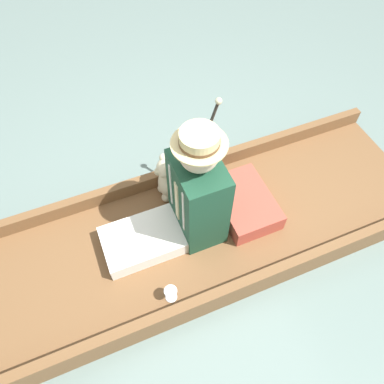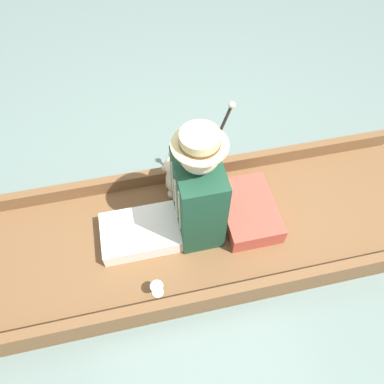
{
  "view_description": "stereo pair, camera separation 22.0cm",
  "coord_description": "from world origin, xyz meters",
  "px_view_note": "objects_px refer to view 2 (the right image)",
  "views": [
    {
      "loc": [
        -1.13,
        0.54,
        2.32
      ],
      "look_at": [
        0.04,
        0.06,
        0.52
      ],
      "focal_mm": 35.0,
      "sensor_mm": 36.0,
      "label": 1
    },
    {
      "loc": [
        -1.19,
        0.33,
        2.32
      ],
      "look_at": [
        0.04,
        0.06,
        0.52
      ],
      "focal_mm": 35.0,
      "sensor_mm": 36.0,
      "label": 2
    }
  ],
  "objects_px": {
    "seated_person": "(186,200)",
    "teddy_bear": "(175,176)",
    "walking_cane": "(217,139)",
    "wine_glass": "(157,288)"
  },
  "relations": [
    {
      "from": "teddy_bear",
      "to": "walking_cane",
      "type": "xyz_separation_m",
      "value": [
        0.05,
        -0.3,
        0.25
      ]
    },
    {
      "from": "seated_person",
      "to": "teddy_bear",
      "type": "xyz_separation_m",
      "value": [
        0.32,
        0.02,
        -0.16
      ]
    },
    {
      "from": "wine_glass",
      "to": "walking_cane",
      "type": "distance_m",
      "value": 1.0
    },
    {
      "from": "teddy_bear",
      "to": "walking_cane",
      "type": "relative_size",
      "value": 0.52
    },
    {
      "from": "seated_person",
      "to": "wine_glass",
      "type": "relative_size",
      "value": 8.3
    },
    {
      "from": "seated_person",
      "to": "wine_glass",
      "type": "xyz_separation_m",
      "value": [
        -0.4,
        0.27,
        -0.26
      ]
    },
    {
      "from": "seated_person",
      "to": "teddy_bear",
      "type": "relative_size",
      "value": 2.35
    },
    {
      "from": "seated_person",
      "to": "teddy_bear",
      "type": "height_order",
      "value": "seated_person"
    },
    {
      "from": "seated_person",
      "to": "teddy_bear",
      "type": "bearing_deg",
      "value": 5.14
    },
    {
      "from": "teddy_bear",
      "to": "wine_glass",
      "type": "distance_m",
      "value": 0.77
    }
  ]
}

